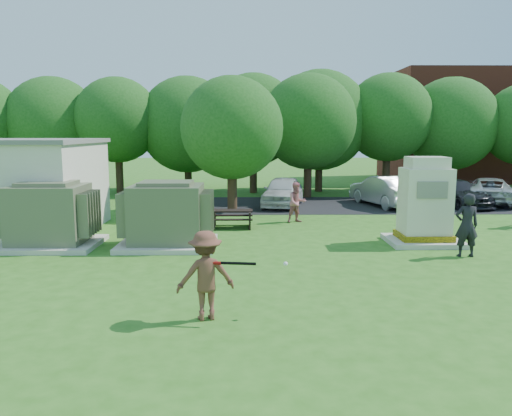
{
  "coord_description": "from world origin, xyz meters",
  "views": [
    {
      "loc": [
        -0.16,
        -11.03,
        3.59
      ],
      "look_at": [
        0.0,
        4.0,
        1.3
      ],
      "focal_mm": 35.0,
      "sensor_mm": 36.0,
      "label": 1
    }
  ],
  "objects_px": {
    "car_silver_a": "(384,191)",
    "car_dark": "(456,193)",
    "generator_cabinet": "(425,206)",
    "car_white": "(283,191)",
    "transformer_left": "(49,216)",
    "picnic_table": "(232,217)",
    "person_at_picnic": "(297,202)",
    "person_by_generator": "(467,225)",
    "batter": "(206,275)",
    "transformer_right": "(167,216)",
    "car_silver_b": "(489,191)"
  },
  "relations": [
    {
      "from": "car_silver_a",
      "to": "car_dark",
      "type": "xyz_separation_m",
      "value": [
        3.53,
        -0.04,
        -0.1
      ]
    },
    {
      "from": "generator_cabinet",
      "to": "car_white",
      "type": "xyz_separation_m",
      "value": [
        -4.04,
        8.42,
        -0.51
      ]
    },
    {
      "from": "transformer_left",
      "to": "picnic_table",
      "type": "distance_m",
      "value": 6.45
    },
    {
      "from": "person_at_picnic",
      "to": "person_by_generator",
      "type": "bearing_deg",
      "value": -71.99
    },
    {
      "from": "picnic_table",
      "to": "batter",
      "type": "relative_size",
      "value": 0.9
    },
    {
      "from": "person_at_picnic",
      "to": "generator_cabinet",
      "type": "bearing_deg",
      "value": -65.91
    },
    {
      "from": "transformer_right",
      "to": "car_white",
      "type": "relative_size",
      "value": 0.71
    },
    {
      "from": "transformer_left",
      "to": "transformer_right",
      "type": "height_order",
      "value": "same"
    },
    {
      "from": "generator_cabinet",
      "to": "car_dark",
      "type": "distance_m",
      "value": 9.51
    },
    {
      "from": "transformer_left",
      "to": "picnic_table",
      "type": "height_order",
      "value": "transformer_left"
    },
    {
      "from": "person_by_generator",
      "to": "car_silver_b",
      "type": "relative_size",
      "value": 0.39
    },
    {
      "from": "generator_cabinet",
      "to": "car_white",
      "type": "relative_size",
      "value": 0.66
    },
    {
      "from": "picnic_table",
      "to": "person_by_generator",
      "type": "height_order",
      "value": "person_by_generator"
    },
    {
      "from": "transformer_left",
      "to": "batter",
      "type": "distance_m",
      "value": 8.31
    },
    {
      "from": "person_by_generator",
      "to": "car_dark",
      "type": "relative_size",
      "value": 0.42
    },
    {
      "from": "picnic_table",
      "to": "batter",
      "type": "xyz_separation_m",
      "value": [
        -0.16,
        -9.37,
        0.45
      ]
    },
    {
      "from": "transformer_left",
      "to": "car_white",
      "type": "bearing_deg",
      "value": 47.8
    },
    {
      "from": "picnic_table",
      "to": "person_by_generator",
      "type": "relative_size",
      "value": 0.85
    },
    {
      "from": "transformer_left",
      "to": "person_by_generator",
      "type": "relative_size",
      "value": 1.62
    },
    {
      "from": "picnic_table",
      "to": "car_silver_a",
      "type": "xyz_separation_m",
      "value": [
        7.29,
        5.6,
        0.32
      ]
    },
    {
      "from": "transformer_right",
      "to": "generator_cabinet",
      "type": "height_order",
      "value": "generator_cabinet"
    },
    {
      "from": "person_at_picnic",
      "to": "picnic_table",
      "type": "bearing_deg",
      "value": -177.19
    },
    {
      "from": "generator_cabinet",
      "to": "car_white",
      "type": "height_order",
      "value": "generator_cabinet"
    },
    {
      "from": "picnic_table",
      "to": "car_silver_a",
      "type": "distance_m",
      "value": 9.2
    },
    {
      "from": "person_by_generator",
      "to": "car_white",
      "type": "distance_m",
      "value": 11.18
    },
    {
      "from": "transformer_left",
      "to": "car_dark",
      "type": "bearing_deg",
      "value": 27.83
    },
    {
      "from": "generator_cabinet",
      "to": "car_silver_b",
      "type": "relative_size",
      "value": 0.59
    },
    {
      "from": "generator_cabinet",
      "to": "car_silver_a",
      "type": "xyz_separation_m",
      "value": [
        0.96,
        8.4,
        -0.49
      ]
    },
    {
      "from": "picnic_table",
      "to": "car_dark",
      "type": "xyz_separation_m",
      "value": [
        10.82,
        5.56,
        0.22
      ]
    },
    {
      "from": "car_silver_b",
      "to": "batter",
      "type": "bearing_deg",
      "value": 71.88
    },
    {
      "from": "picnic_table",
      "to": "car_silver_a",
      "type": "height_order",
      "value": "car_silver_a"
    },
    {
      "from": "car_silver_a",
      "to": "car_dark",
      "type": "relative_size",
      "value": 1.02
    },
    {
      "from": "picnic_table",
      "to": "car_silver_b",
      "type": "height_order",
      "value": "car_silver_b"
    },
    {
      "from": "generator_cabinet",
      "to": "person_at_picnic",
      "type": "height_order",
      "value": "generator_cabinet"
    },
    {
      "from": "car_white",
      "to": "car_dark",
      "type": "relative_size",
      "value": 0.96
    },
    {
      "from": "transformer_right",
      "to": "picnic_table",
      "type": "xyz_separation_m",
      "value": [
        1.92,
        3.12,
        -0.55
      ]
    },
    {
      "from": "transformer_right",
      "to": "car_silver_b",
      "type": "bearing_deg",
      "value": 32.57
    },
    {
      "from": "transformer_right",
      "to": "generator_cabinet",
      "type": "xyz_separation_m",
      "value": [
        8.26,
        0.32,
        0.26
      ]
    },
    {
      "from": "transformer_left",
      "to": "person_at_picnic",
      "type": "xyz_separation_m",
      "value": [
        8.19,
        4.2,
        -0.17
      ]
    },
    {
      "from": "car_white",
      "to": "car_silver_a",
      "type": "xyz_separation_m",
      "value": [
        5.0,
        -0.01,
        0.02
      ]
    },
    {
      "from": "picnic_table",
      "to": "generator_cabinet",
      "type": "bearing_deg",
      "value": -23.84
    },
    {
      "from": "transformer_left",
      "to": "car_silver_b",
      "type": "distance_m",
      "value": 20.67
    },
    {
      "from": "picnic_table",
      "to": "car_dark",
      "type": "relative_size",
      "value": 0.36
    },
    {
      "from": "car_silver_b",
      "to": "transformer_left",
      "type": "bearing_deg",
      "value": 48.51
    },
    {
      "from": "batter",
      "to": "person_at_picnic",
      "type": "xyz_separation_m",
      "value": [
        2.72,
        10.46,
        -0.06
      ]
    },
    {
      "from": "car_silver_b",
      "to": "person_at_picnic",
      "type": "bearing_deg",
      "value": 48.42
    },
    {
      "from": "transformer_right",
      "to": "car_dark",
      "type": "distance_m",
      "value": 15.42
    },
    {
      "from": "batter",
      "to": "generator_cabinet",
      "type": "bearing_deg",
      "value": -149.18
    },
    {
      "from": "transformer_left",
      "to": "person_by_generator",
      "type": "xyz_separation_m",
      "value": [
        12.59,
        -1.42,
        -0.04
      ]
    },
    {
      "from": "transformer_right",
      "to": "picnic_table",
      "type": "distance_m",
      "value": 3.7
    }
  ]
}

